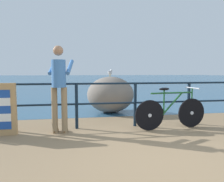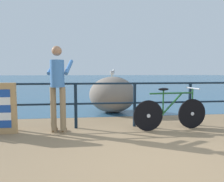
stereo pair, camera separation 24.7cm
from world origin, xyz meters
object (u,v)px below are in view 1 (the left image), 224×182
object	(u,v)px
bicycle	(171,111)
breakwater_boulder_main	(110,95)
person_at_railing	(59,85)
seagull	(110,72)

from	to	relation	value
bicycle	breakwater_boulder_main	bearing A→B (deg)	110.83
breakwater_boulder_main	bicycle	bearing A→B (deg)	-63.54
bicycle	person_at_railing	world-z (taller)	person_at_railing
bicycle	seagull	world-z (taller)	seagull
seagull	breakwater_boulder_main	bearing A→B (deg)	-153.41
person_at_railing	bicycle	bearing A→B (deg)	-82.60
breakwater_boulder_main	seagull	world-z (taller)	seagull
person_at_railing	seagull	xyz separation A→B (m)	(1.37, 2.11, 0.26)
bicycle	person_at_railing	distance (m)	2.48
bicycle	seagull	distance (m)	2.56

